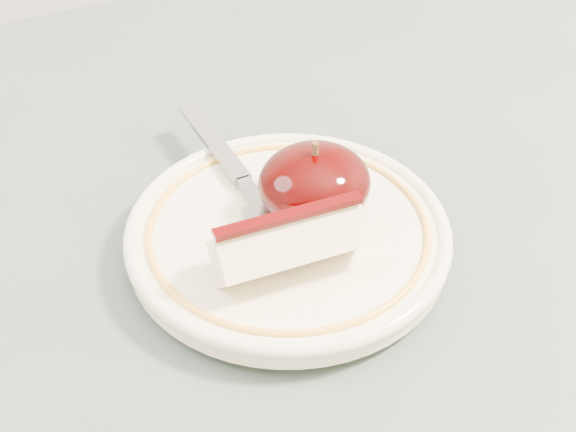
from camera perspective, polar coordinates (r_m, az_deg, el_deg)
name	(u,v)px	position (r m, az deg, el deg)	size (l,w,h in m)	color
plate	(288,234)	(0.47, 0.00, -1.29)	(0.19, 0.19, 0.02)	beige
apple_half	(314,183)	(0.47, 1.89, 2.36)	(0.07, 0.06, 0.05)	black
apple_wedge	(289,243)	(0.43, 0.06, -1.90)	(0.09, 0.04, 0.04)	#FCF2B9
fork	(244,181)	(0.50, -3.17, 2.50)	(0.03, 0.18, 0.00)	gray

